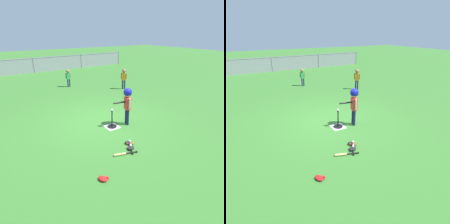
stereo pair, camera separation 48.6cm
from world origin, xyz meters
TOP-DOWN VIEW (x-y plane):
  - ground_plane at (0.00, 0.00)m, footprint 60.00×60.00m
  - home_plate at (0.02, -0.58)m, footprint 0.44×0.44m
  - batting_tee at (0.02, -0.58)m, footprint 0.32×0.32m
  - baseball_on_tee at (0.02, -0.58)m, footprint 0.07×0.07m
  - batter_child at (0.57, -0.68)m, footprint 0.65×0.37m
  - fielder_deep_center at (0.71, 5.02)m, footprint 0.30×0.20m
  - fielder_near_right at (3.11, 2.91)m, footprint 0.26×0.25m
  - spare_bat_silver at (-0.18, -1.84)m, footprint 0.39×0.59m
  - spare_bat_wood at (-0.63, -2.05)m, footprint 0.63×0.26m
  - glove_by_plate at (-0.28, -1.96)m, footprint 0.24×0.19m
  - glove_near_bats at (-1.52, -2.56)m, footprint 0.24×0.27m
  - glove_tossed_aside at (-0.16, -1.74)m, footprint 0.18×0.23m
  - glove_outfield_drop at (-0.14, -1.76)m, footprint 0.26×0.27m
  - outfield_fence at (0.00, 10.32)m, footprint 16.06×0.06m

SIDE VIEW (x-z plane):
  - ground_plane at x=0.00m, z-range 0.00..0.00m
  - home_plate at x=0.02m, z-range 0.00..0.01m
  - spare_bat_wood at x=-0.63m, z-range 0.00..0.06m
  - spare_bat_silver at x=-0.18m, z-range 0.00..0.06m
  - glove_by_plate at x=-0.28m, z-range 0.00..0.07m
  - glove_near_bats at x=-1.52m, z-range 0.00..0.07m
  - glove_tossed_aside at x=-0.16m, z-range 0.00..0.07m
  - glove_outfield_drop at x=-0.14m, z-range 0.00..0.07m
  - batting_tee at x=0.02m, z-range -0.21..0.38m
  - outfield_fence at x=0.00m, z-range 0.04..1.19m
  - baseball_on_tee at x=0.02m, z-range 0.59..0.66m
  - fielder_deep_center at x=0.71m, z-range 0.14..1.15m
  - fielder_near_right at x=3.11m, z-range 0.16..1.28m
  - batter_child at x=0.57m, z-range 0.28..1.57m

